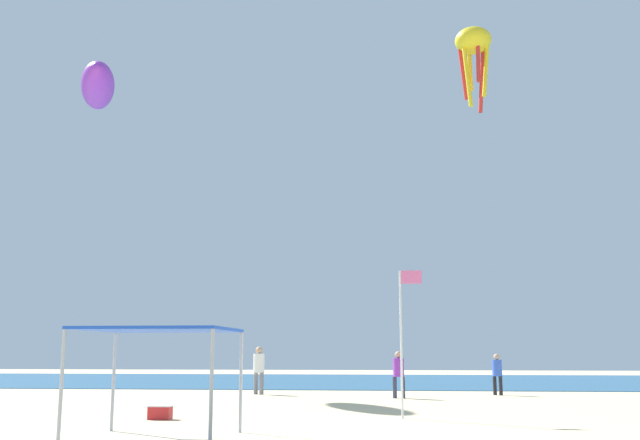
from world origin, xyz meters
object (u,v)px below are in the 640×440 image
Objects in this scene: person_leftmost at (259,366)px; person_rightmost at (399,371)px; cooler_box at (160,412)px; canopy_tent at (160,334)px; person_near_tent at (497,371)px; banner_flag at (403,329)px; kite_octopus_yellow at (473,45)px; kite_inflatable_purple at (98,86)px.

person_leftmost is 6.00m from person_rightmost.
cooler_box is at bearing 54.71° from person_rightmost.
person_rightmost is (5.67, -1.95, -0.11)m from person_leftmost.
person_leftmost is (-0.84, 15.47, -0.94)m from canopy_tent.
person_near_tent is 11.60m from banner_flag.
person_leftmost is 12.03m from banner_flag.
kite_octopus_yellow is at bearing 132.33° from person_near_tent.
kite_octopus_yellow is at bearing 70.85° from person_leftmost.
person_rightmost is (4.83, 13.51, -1.05)m from canopy_tent.
kite_octopus_yellow reaches higher than person_near_tent.
person_leftmost is (-9.60, -0.42, 0.17)m from person_near_tent.
kite_inflatable_purple reaches higher than person_rightmost.
person_rightmost is 8.61m from banner_flag.
kite_inflatable_purple is (-8.03, 13.51, 14.09)m from cooler_box.
kite_inflatable_purple is (-14.11, 4.09, 13.26)m from person_rightmost.
banner_flag reaches higher than person_leftmost.
kite_octopus_yellow reaches higher than kite_inflatable_purple.
cooler_box is at bearing 106.95° from canopy_tent.
canopy_tent is at bearing 5.00° from kite_inflatable_purple.
banner_flag is 0.69× the size of kite_inflatable_purple.
cooler_box is (-6.22, -0.91, -2.12)m from banner_flag.
kite_inflatable_purple is (-9.27, 17.60, 12.21)m from canopy_tent.
person_near_tent is 17.82m from kite_octopus_yellow.
kite_octopus_yellow is (0.30, 6.42, 16.62)m from person_near_tent.
cooler_box is at bearing -55.89° from person_leftmost.
person_rightmost reaches higher than cooler_box.
canopy_tent is 23.34m from kite_inflatable_purple.
canopy_tent is 7.06m from banner_flag.
person_near_tent is 22.48m from kite_inflatable_purple.
banner_flag is 23.44m from kite_octopus_yellow.
banner_flag is (0.14, -8.51, 1.29)m from person_rightmost.
cooler_box is 0.13× the size of kite_octopus_yellow.
kite_inflatable_purple reaches higher than banner_flag.
kite_octopus_yellow is (9.06, 22.31, 15.51)m from canopy_tent.
cooler_box is at bearing 7.93° from kite_inflatable_purple.
kite_octopus_yellow is (4.08, 17.31, 15.27)m from banner_flag.
person_leftmost is 1.11× the size of person_rightmost.
person_rightmost is 11.25m from cooler_box.
kite_inflatable_purple is 1.24× the size of kite_octopus_yellow.
banner_flag is at bearing 45.13° from canopy_tent.
banner_flag reaches higher than person_rightmost.
person_leftmost is 0.50× the size of banner_flag.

